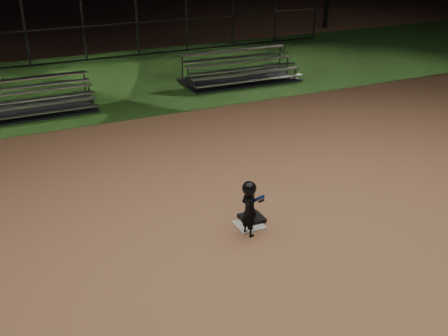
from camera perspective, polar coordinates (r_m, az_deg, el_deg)
ground at (r=8.98m, az=2.72°, el=-6.20°), size 80.00×80.00×0.00m
grass_strip at (r=17.78m, az=-12.56°, el=9.20°), size 60.00×8.00×0.01m
home_plate at (r=8.97m, az=2.72°, el=-6.14°), size 0.45×0.45×0.02m
batting_tee at (r=9.04m, az=3.02°, el=-4.90°), size 0.38×0.38×0.69m
child_batter at (r=8.48m, az=2.72°, el=-4.21°), size 0.37×0.60×0.96m
bleacher_left at (r=15.15m, az=-20.31°, el=6.18°), size 3.43×1.70×0.84m
bleacher_right at (r=17.27m, az=1.74°, el=9.94°), size 3.70×1.85×0.90m
backstop_fence at (r=20.39m, az=-14.94°, el=14.52°), size 20.08×0.08×2.50m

